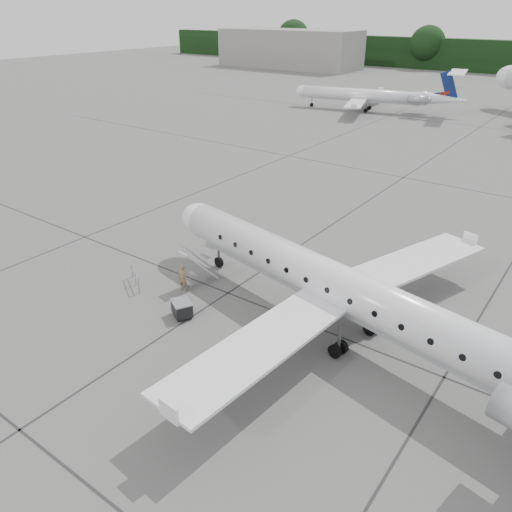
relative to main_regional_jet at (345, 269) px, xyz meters
The scene contains 8 objects.
ground 5.33m from the main_regional_jet, 135.99° to the right, with size 320.00×320.00×0.00m, color #62625F.
terminal_building 129.72m from the main_regional_jet, 124.03° to the left, with size 40.00×14.00×10.00m, color gray.
main_regional_jet is the anchor object (origin of this frame).
airstair 9.98m from the main_regional_jet, behind, with size 0.85×2.22×2.46m, color silver, non-canonical shape.
passenger 10.44m from the main_regional_jet, behind, with size 0.62×0.41×1.70m, color #866749.
safety_railing 13.44m from the main_regional_jet, 167.49° to the right, with size 2.20×0.08×1.00m, color gray, non-canonical shape.
baggage_cart 9.36m from the main_regional_jet, 155.14° to the right, with size 1.16×0.94×1.00m, color black, non-canonical shape.
bg_regional_left 65.12m from the main_regional_jet, 114.40° to the left, with size 26.36×18.98×6.91m, color silver, non-canonical shape.
Camera 1 is at (11.91, -17.69, 15.55)m, focal length 35.00 mm.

